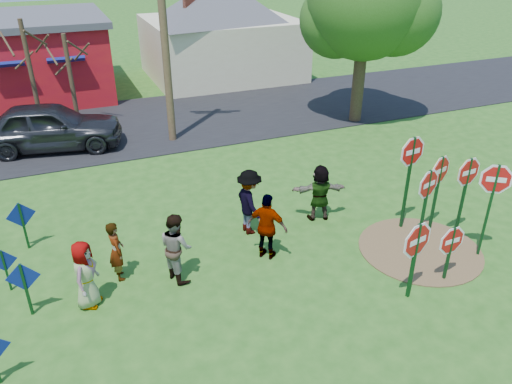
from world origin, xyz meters
TOP-DOWN VIEW (x-y plane):
  - ground at (0.00, 0.00)m, footprint 120.00×120.00m
  - road at (0.00, 11.50)m, footprint 120.00×7.50m
  - dirt_patch at (4.50, -1.00)m, footprint 3.20×3.20m
  - red_building at (-5.50, 17.99)m, footprint 9.40×7.69m
  - cream_house at (5.50, 18.00)m, footprint 9.40×9.40m
  - stop_sign_a at (3.00, -2.44)m, footprint 1.13×0.25m
  - stop_sign_b at (4.73, 0.13)m, footprint 1.12×0.17m
  - stop_sign_c at (5.75, -1.76)m, footprint 0.86×0.61m
  - stop_sign_d at (5.37, -0.32)m, footprint 1.05×0.34m
  - stop_sign_e at (4.22, -2.24)m, footprint 0.99×0.07m
  - stop_sign_f at (5.80, -0.85)m, footprint 1.06×0.12m
  - stop_sign_g at (4.36, -1.04)m, footprint 0.99×0.30m
  - blue_diamond_b at (-5.03, 0.23)m, footprint 0.70×0.09m
  - blue_diamond_c at (-5.48, 1.32)m, footprint 0.59×0.06m
  - blue_diamond_d at (-5.08, 3.05)m, footprint 0.72×0.16m
  - person_a at (-3.81, 0.08)m, footprint 0.83×0.95m
  - person_b at (-3.03, 0.84)m, footprint 0.42×0.59m
  - person_c at (-1.71, 0.30)m, footprint 0.89×1.01m
  - person_d at (0.67, 1.57)m, footprint 0.77×1.25m
  - person_e at (0.63, 0.25)m, footprint 1.05×1.07m
  - person_f at (2.80, 1.48)m, footprint 1.64×0.89m
  - suv at (-4.13, 9.99)m, footprint 5.57×3.08m
  - utility_pole at (0.36, 9.17)m, footprint 2.23×0.88m
  - leafy_tree at (8.56, 8.38)m, footprint 5.25×4.79m
  - bare_tree_east at (-3.01, 12.01)m, footprint 1.80×1.80m
  - bare_tree_extra at (-4.45, 12.15)m, footprint 1.80×1.80m

SIDE VIEW (x-z plane):
  - ground at x=0.00m, z-range 0.00..0.00m
  - dirt_patch at x=4.50m, z-range 0.00..0.03m
  - road at x=0.00m, z-range 0.00..0.04m
  - blue_diamond_c at x=-5.48m, z-range 0.13..1.25m
  - person_b at x=-3.03m, z-range 0.00..1.54m
  - person_a at x=-3.81m, z-range 0.00..1.64m
  - blue_diamond_b at x=-5.03m, z-range 0.16..1.51m
  - person_f at x=2.80m, z-range 0.00..1.69m
  - blue_diamond_d at x=-5.08m, z-range 0.16..1.53m
  - person_c at x=-1.71m, z-range 0.00..1.75m
  - person_e at x=0.63m, z-range 0.00..1.81m
  - suv at x=-4.13m, z-range 0.04..1.83m
  - person_d at x=0.67m, z-range 0.00..1.88m
  - stop_sign_e at x=4.22m, z-range 0.22..1.82m
  - stop_sign_a at x=3.00m, z-range 0.34..2.45m
  - stop_sign_d at x=5.37m, z-range 0.50..2.91m
  - stop_sign_g at x=4.36m, z-range 0.49..3.00m
  - stop_sign_f at x=5.80m, z-range 0.54..3.04m
  - stop_sign_c at x=5.75m, z-range 0.55..3.26m
  - red_building at x=-5.50m, z-range 0.02..3.92m
  - stop_sign_b at x=4.73m, z-range 0.64..3.55m
  - bare_tree_east at x=-3.01m, z-range 0.58..4.51m
  - cream_house at x=5.50m, z-range -0.33..6.17m
  - bare_tree_extra at x=-4.45m, z-range 0.67..5.23m
  - leafy_tree at x=8.56m, z-range 1.07..8.53m
  - utility_pole at x=0.36m, z-range 0.25..9.73m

